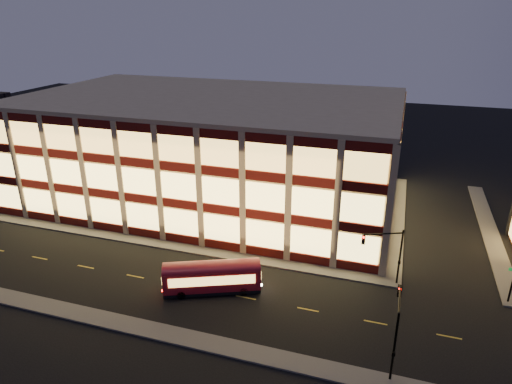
% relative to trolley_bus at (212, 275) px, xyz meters
% --- Properties ---
extents(ground, '(200.00, 200.00, 0.00)m').
position_rel_trolley_bus_xyz_m(ground, '(-6.54, 5.91, -1.73)').
color(ground, black).
rests_on(ground, ground).
extents(sidewalk_office_south, '(54.00, 2.00, 0.15)m').
position_rel_trolley_bus_xyz_m(sidewalk_office_south, '(-9.54, 6.91, -1.66)').
color(sidewalk_office_south, '#514F4C').
rests_on(sidewalk_office_south, ground).
extents(sidewalk_office_east, '(2.00, 30.00, 0.15)m').
position_rel_trolley_bus_xyz_m(sidewalk_office_east, '(16.46, 22.91, -1.66)').
color(sidewalk_office_east, '#514F4C').
rests_on(sidewalk_office_east, ground).
extents(sidewalk_tower_west, '(2.00, 30.00, 0.15)m').
position_rel_trolley_bus_xyz_m(sidewalk_tower_west, '(27.46, 22.91, -1.66)').
color(sidewalk_tower_west, '#514F4C').
rests_on(sidewalk_tower_west, ground).
extents(sidewalk_near, '(100.00, 2.00, 0.15)m').
position_rel_trolley_bus_xyz_m(sidewalk_near, '(-6.54, -7.09, -1.66)').
color(sidewalk_near, '#514F4C').
rests_on(sidewalk_near, ground).
extents(office_building, '(50.45, 30.45, 14.50)m').
position_rel_trolley_bus_xyz_m(office_building, '(-9.46, 22.82, 5.51)').
color(office_building, tan).
rests_on(office_building, ground).
extents(traffic_signal_far, '(3.79, 1.87, 6.00)m').
position_rel_trolley_bus_xyz_m(traffic_signal_far, '(15.67, 6.14, 2.38)').
color(traffic_signal_far, black).
rests_on(traffic_signal_far, ground).
extents(traffic_signal_near, '(0.32, 4.45, 6.00)m').
position_rel_trolley_bus_xyz_m(traffic_signal_near, '(16.96, -5.12, 2.39)').
color(traffic_signal_near, black).
rests_on(traffic_signal_near, ground).
extents(trolley_bus, '(9.38, 5.85, 3.13)m').
position_rel_trolley_bus_xyz_m(trolley_bus, '(0.00, 0.00, 0.00)').
color(trolley_bus, maroon).
rests_on(trolley_bus, ground).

